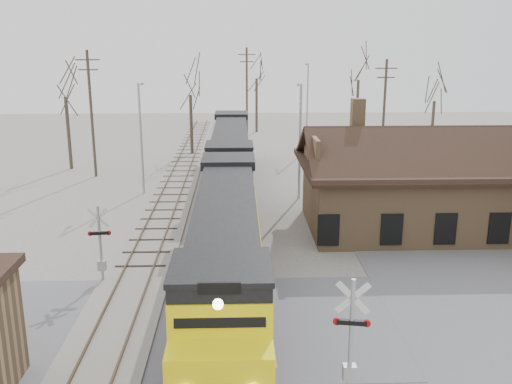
% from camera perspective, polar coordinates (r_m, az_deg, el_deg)
% --- Properties ---
extents(ground, '(140.00, 140.00, 0.00)m').
position_cam_1_polar(ground, '(24.33, -3.06, -12.96)').
color(ground, '#A5A095').
rests_on(ground, ground).
extents(road, '(60.00, 9.00, 0.03)m').
position_cam_1_polar(road, '(24.32, -3.06, -12.93)').
color(road, slate).
rests_on(road, ground).
extents(track_main, '(3.40, 90.00, 0.24)m').
position_cam_1_polar(track_main, '(38.21, -2.64, -2.26)').
color(track_main, '#A5A095').
rests_on(track_main, ground).
extents(track_siding, '(3.40, 90.00, 0.24)m').
position_cam_1_polar(track_siding, '(38.54, -9.35, -2.30)').
color(track_siding, '#A5A095').
rests_on(track_siding, ground).
extents(depot, '(15.20, 9.31, 7.90)m').
position_cam_1_polar(depot, '(36.51, 16.42, 0.13)').
color(depot, '#97744E').
rests_on(depot, ground).
extents(locomotive_lead, '(3.14, 21.00, 4.66)m').
position_cam_1_polar(locomotive_lead, '(25.32, -3.05, -5.71)').
color(locomotive_lead, black).
rests_on(locomotive_lead, ground).
extents(locomotive_trailing, '(3.14, 21.00, 4.41)m').
position_cam_1_polar(locomotive_trailing, '(45.84, -2.55, 3.74)').
color(locomotive_trailing, black).
rests_on(locomotive_trailing, ground).
extents(crossbuck_near, '(1.20, 0.32, 4.22)m').
position_cam_1_polar(crossbuck_near, '(19.12, 9.45, -14.78)').
color(crossbuck_near, '#A5A8AD').
rests_on(crossbuck_near, ground).
extents(crossbuck_far, '(1.10, 0.29, 3.85)m').
position_cam_1_polar(crossbuck_far, '(28.34, -15.29, -5.30)').
color(crossbuck_far, '#A5A8AD').
rests_on(crossbuck_far, ground).
extents(streetlight_a, '(0.25, 2.04, 8.33)m').
position_cam_1_polar(streetlight_a, '(43.70, -11.42, 5.89)').
color(streetlight_a, '#A5A8AD').
rests_on(streetlight_a, ground).
extents(streetlight_b, '(0.25, 2.04, 8.37)m').
position_cam_1_polar(streetlight_b, '(41.60, 4.41, 5.72)').
color(streetlight_b, '#A5A8AD').
rests_on(streetlight_b, ground).
extents(streetlight_c, '(0.25, 2.04, 9.06)m').
position_cam_1_polar(streetlight_c, '(60.15, 5.14, 8.91)').
color(streetlight_c, '#A5A8AD').
rests_on(streetlight_c, ground).
extents(utility_pole_a, '(2.00, 0.24, 10.60)m').
position_cam_1_polar(utility_pole_a, '(50.01, -16.14, 7.69)').
color(utility_pole_a, '#382D23').
rests_on(utility_pole_a, ground).
extents(utility_pole_b, '(2.00, 0.24, 10.54)m').
position_cam_1_polar(utility_pole_b, '(66.90, -0.92, 9.96)').
color(utility_pole_b, '#382D23').
rests_on(utility_pole_b, ground).
extents(utility_pole_c, '(2.00, 0.24, 9.71)m').
position_cam_1_polar(utility_pole_c, '(53.50, 12.68, 7.87)').
color(utility_pole_c, '#382D23').
rests_on(utility_pole_c, ground).
extents(tree_a, '(4.32, 4.32, 10.58)m').
position_cam_1_polar(tree_a, '(53.67, -18.61, 10.12)').
color(tree_a, '#382D23').
rests_on(tree_a, ground).
extents(tree_b, '(4.03, 4.03, 9.87)m').
position_cam_1_polar(tree_b, '(57.86, -6.61, 10.58)').
color(tree_b, '#382D23').
rests_on(tree_b, ground).
extents(tree_c, '(4.46, 4.46, 10.93)m').
position_cam_1_polar(tree_c, '(72.27, 0.06, 12.15)').
color(tree_c, '#382D23').
rests_on(tree_c, ground).
extents(tree_d, '(4.62, 4.62, 11.33)m').
position_cam_1_polar(tree_d, '(67.16, 10.25, 11.94)').
color(tree_d, '#382D23').
rests_on(tree_d, ground).
extents(tree_e, '(3.54, 3.54, 8.66)m').
position_cam_1_polar(tree_e, '(61.70, 17.47, 9.46)').
color(tree_e, '#382D23').
rests_on(tree_e, ground).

